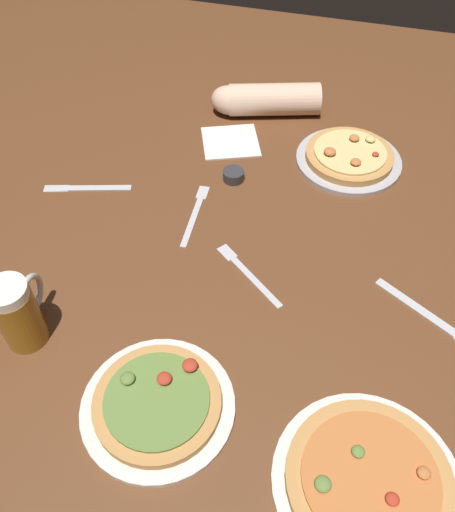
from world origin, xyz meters
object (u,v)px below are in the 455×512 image
at_px(pizza_plate_near, 158,404).
at_px(pizza_plate_side, 368,481).
at_px(napkin_folded, 231,141).
at_px(knife_right, 87,188).
at_px(knife_spare, 429,316).
at_px(diner_arm, 263,100).
at_px(fork_left, 248,273).
at_px(pizza_plate_far, 349,157).
at_px(fork_spare, 195,213).
at_px(ramekin_sauce, 233,175).
at_px(beer_mug_dark, 18,312).

xyz_separation_m(pizza_plate_near, pizza_plate_side, (0.36, -0.03, 0.00)).
bearing_deg(napkin_folded, pizza_plate_near, -83.82).
height_order(knife_right, knife_spare, same).
bearing_deg(diner_arm, pizza_plate_near, -87.99).
bearing_deg(knife_spare, diner_arm, 129.12).
bearing_deg(knife_right, fork_left, -19.09).
relative_size(pizza_plate_far, fork_left, 1.56).
xyz_separation_m(knife_right, fork_spare, (0.28, -0.01, 0.00)).
bearing_deg(fork_left, ramekin_sauce, 111.07).
height_order(pizza_plate_side, knife_right, pizza_plate_side).
distance_m(napkin_folded, fork_left, 0.45).
relative_size(knife_spare, diner_arm, 0.73).
bearing_deg(napkin_folded, diner_arm, 71.99).
xyz_separation_m(knife_spare, diner_arm, (-0.48, 0.59, 0.04)).
distance_m(napkin_folded, fork_spare, 0.29).
bearing_deg(pizza_plate_far, diner_arm, 149.95).
bearing_deg(pizza_plate_near, napkin_folded, 96.18).
distance_m(pizza_plate_near, knife_right, 0.61).
distance_m(pizza_plate_near, pizza_plate_side, 0.36).
xyz_separation_m(pizza_plate_side, knife_right, (-0.73, 0.52, -0.01)).
relative_size(beer_mug_dark, napkin_folded, 1.05).
bearing_deg(napkin_folded, knife_right, -136.45).
distance_m(pizza_plate_side, fork_left, 0.46).
relative_size(pizza_plate_far, napkin_folded, 1.83).
relative_size(napkin_folded, fork_left, 0.85).
xyz_separation_m(napkin_folded, knife_spare, (0.53, -0.43, -0.00)).
bearing_deg(pizza_plate_far, fork_spare, -137.88).
distance_m(pizza_plate_side, ramekin_sauce, 0.76).
xyz_separation_m(napkin_folded, fork_left, (0.16, -0.43, -0.00)).
distance_m(ramekin_sauce, knife_spare, 0.56).
bearing_deg(pizza_plate_side, pizza_plate_far, 99.40).
bearing_deg(fork_left, knife_spare, -1.08).
distance_m(pizza_plate_far, pizza_plate_side, 0.80).
bearing_deg(knife_right, beer_mug_dark, -79.20).
distance_m(pizza_plate_far, knife_spare, 0.49).
xyz_separation_m(pizza_plate_side, diner_arm, (-0.39, 0.95, 0.03)).
height_order(fork_spare, knife_spare, same).
bearing_deg(ramekin_sauce, fork_left, -68.93).
relative_size(pizza_plate_far, diner_arm, 0.88).
height_order(pizza_plate_near, knife_right, pizza_plate_near).
bearing_deg(ramekin_sauce, fork_spare, -110.47).
xyz_separation_m(pizza_plate_far, diner_arm, (-0.26, 0.15, 0.03)).
relative_size(beer_mug_dark, knife_right, 0.73).
xyz_separation_m(pizza_plate_far, ramekin_sauce, (-0.26, -0.14, -0.00)).
height_order(pizza_plate_far, knife_right, pizza_plate_far).
height_order(fork_left, knife_spare, same).
bearing_deg(fork_left, pizza_plate_side, -51.80).
relative_size(fork_left, knife_right, 0.82).
bearing_deg(napkin_folded, beer_mug_dark, -106.86).
distance_m(beer_mug_dark, diner_arm, 0.88).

